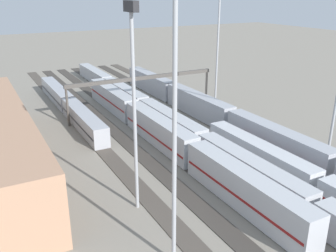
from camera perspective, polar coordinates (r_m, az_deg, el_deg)
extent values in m
plane|color=gray|center=(76.58, -0.50, -0.24)|extent=(400.00, 400.00, 0.00)
cube|color=#4C443D|center=(84.21, 8.56, 1.48)|extent=(140.00, 2.80, 0.12)
cube|color=#3D3833|center=(81.43, 5.73, 0.96)|extent=(140.00, 2.80, 0.12)
cube|color=#3D3833|center=(78.87, 2.71, 0.40)|extent=(140.00, 2.80, 0.12)
cube|color=#3D3833|center=(76.56, -0.50, -0.20)|extent=(140.00, 2.80, 0.12)
cube|color=#3D3833|center=(74.51, -3.90, -0.83)|extent=(140.00, 2.80, 0.12)
cube|color=#3D3833|center=(72.74, -7.49, -1.50)|extent=(140.00, 2.80, 0.12)
cube|color=#4C443D|center=(71.29, -11.23, -2.18)|extent=(140.00, 2.80, 0.12)
cube|color=#B7BABF|center=(55.66, 12.43, -6.65)|extent=(23.00, 3.00, 3.80)
cube|color=#B7BABF|center=(74.00, 0.32, 0.68)|extent=(23.00, 3.00, 3.80)
cube|color=#B7BABF|center=(95.00, -6.72, 4.96)|extent=(23.00, 3.00, 3.80)
cube|color=#B7BABF|center=(117.24, -11.19, 7.61)|extent=(23.00, 3.00, 3.80)
cube|color=#A8AAB2|center=(65.18, 16.27, -2.36)|extent=(23.00, 3.00, 5.00)
cube|color=#A8AAB2|center=(82.93, 4.68, 3.21)|extent=(23.00, 3.00, 5.00)
cube|color=#A8AAB2|center=(103.33, -2.64, 6.65)|extent=(23.00, 3.00, 5.00)
cube|color=#B7BABF|center=(49.17, 11.71, -9.59)|extent=(23.00, 3.00, 5.00)
cube|color=maroon|center=(49.35, 11.68, -9.96)|extent=(22.40, 3.06, 0.36)
cube|color=#B7BABF|center=(67.50, -1.40, -0.74)|extent=(23.00, 3.00, 5.00)
cube|color=maroon|center=(67.72, -1.39, -1.22)|extent=(22.40, 3.06, 0.36)
cube|color=#B7BABF|center=(88.69, -8.53, 4.18)|extent=(23.00, 3.00, 5.00)
cube|color=maroon|center=(88.70, -8.53, 4.15)|extent=(22.40, 3.06, 0.36)
cube|color=silver|center=(61.23, 13.76, -4.21)|extent=(23.00, 3.00, 3.80)
cube|color=maroon|center=(61.17, 13.77, -4.09)|extent=(22.40, 3.06, 0.36)
cube|color=#A8AAB2|center=(76.60, -12.84, 0.85)|extent=(23.00, 3.00, 3.80)
cube|color=black|center=(76.66, -12.83, 0.72)|extent=(22.40, 3.06, 0.36)
cube|color=#A8AAB2|center=(99.24, -16.76, 4.89)|extent=(23.00, 3.00, 3.80)
cube|color=black|center=(99.32, -16.74, 4.70)|extent=(22.40, 3.06, 0.36)
cylinder|color=#9EA0A5|center=(88.45, 7.66, 12.37)|extent=(0.44, 0.44, 29.98)
cylinder|color=#9EA0A5|center=(34.12, 1.00, -2.44)|extent=(0.44, 0.44, 27.11)
cylinder|color=#9EA0A5|center=(44.48, -5.15, 1.12)|extent=(0.44, 0.44, 24.44)
cube|color=#262628|center=(42.11, -5.71, 17.85)|extent=(2.80, 0.70, 1.20)
cylinder|color=#4C4742|center=(92.36, 5.91, 5.82)|extent=(0.50, 0.50, 8.00)
cylinder|color=#4C4742|center=(79.00, -15.17, 2.74)|extent=(0.50, 0.50, 8.00)
cube|color=#4C4742|center=(83.15, -3.89, 7.40)|extent=(0.70, 35.00, 0.80)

